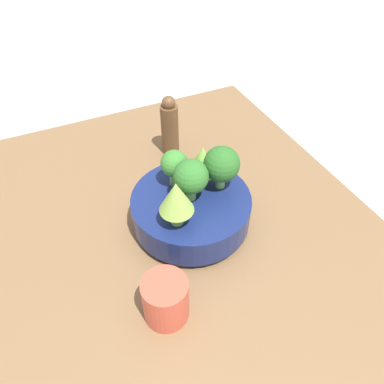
% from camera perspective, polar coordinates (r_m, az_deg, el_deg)
% --- Properties ---
extents(ground_plane, '(6.00, 6.00, 0.00)m').
position_cam_1_polar(ground_plane, '(0.80, -2.65, -7.34)').
color(ground_plane, '#ADA89E').
extents(table, '(0.96, 0.82, 0.04)m').
position_cam_1_polar(table, '(0.79, -2.69, -6.53)').
color(table, brown).
rests_on(table, ground_plane).
extents(bowl, '(0.24, 0.24, 0.07)m').
position_cam_1_polar(bowl, '(0.75, -0.00, -2.87)').
color(bowl, navy).
rests_on(bowl, table).
extents(romanesco_piece_near, '(0.06, 0.06, 0.10)m').
position_cam_1_polar(romanesco_piece_near, '(0.64, -2.42, -0.96)').
color(romanesco_piece_near, '#6BA34C').
rests_on(romanesco_piece_near, bowl).
extents(broccoli_floret_left, '(0.05, 0.05, 0.08)m').
position_cam_1_polar(broccoli_floret_left, '(0.73, -2.72, 4.19)').
color(broccoli_floret_left, '#609347').
rests_on(broccoli_floret_left, bowl).
extents(broccoli_floret_back, '(0.07, 0.07, 0.09)m').
position_cam_1_polar(broccoli_floret_back, '(0.72, 4.53, 4.19)').
color(broccoli_floret_back, '#7AB256').
rests_on(broccoli_floret_back, bowl).
extents(broccoli_floret_center, '(0.07, 0.07, 0.09)m').
position_cam_1_polar(broccoli_floret_center, '(0.69, -0.00, 2.06)').
color(broccoli_floret_center, '#6BA34C').
rests_on(broccoli_floret_center, bowl).
extents(romanesco_piece_far, '(0.06, 0.06, 0.09)m').
position_cam_1_polar(romanesco_piece_far, '(0.73, 1.60, 4.70)').
color(romanesco_piece_far, '#7AB256').
rests_on(romanesco_piece_far, bowl).
extents(cup, '(0.08, 0.08, 0.09)m').
position_cam_1_polar(cup, '(0.63, -4.05, -16.03)').
color(cup, '#C64C38').
rests_on(cup, table).
extents(pepper_mill, '(0.04, 0.04, 0.16)m').
position_cam_1_polar(pepper_mill, '(0.92, -3.41, 9.89)').
color(pepper_mill, brown).
rests_on(pepper_mill, table).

